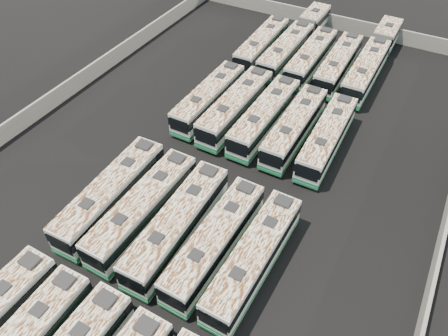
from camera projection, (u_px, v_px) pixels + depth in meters
ground at (214, 167)px, 45.70m from camera, size 140.00×140.00×0.00m
perimeter_wall at (214, 159)px, 44.94m from camera, size 45.20×73.20×2.20m
bus_midfront_far_left at (111, 194)px, 40.22m from camera, size 3.14×13.50×3.79m
bus_midfront_left at (143, 209)px, 38.97m from camera, size 3.03×13.41×3.77m
bus_midfront_center at (177, 225)px, 37.60m from camera, size 3.11×13.53×3.80m
bus_midfront_right at (215, 242)px, 36.43m from camera, size 2.98×13.01×3.66m
bus_midfront_far_right at (254, 258)px, 35.23m from camera, size 2.99×13.04×3.66m
bus_midback_far_left at (209, 98)px, 51.42m from camera, size 2.84×12.90×3.63m
bus_midback_left at (236, 107)px, 50.05m from camera, size 3.07×13.53×3.80m
bus_midback_center at (265, 117)px, 48.78m from camera, size 3.00×13.30×3.74m
bus_midback_right at (294, 127)px, 47.51m from camera, size 2.77×12.96×3.65m
bus_midback_far_right at (327, 138)px, 46.22m from camera, size 2.99×12.93×3.63m
bus_back_far_left at (262, 45)px, 60.69m from camera, size 3.00×13.01×3.65m
bus_back_left at (296, 41)px, 61.55m from camera, size 2.95×20.61×3.74m
bus_back_center at (311, 58)px, 58.13m from camera, size 2.82×13.04×3.67m
bus_back_right at (338, 64)px, 56.97m from camera, size 2.94×13.03×3.66m
bus_back_far_right at (373, 59)px, 57.96m from camera, size 2.86×20.76×3.77m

